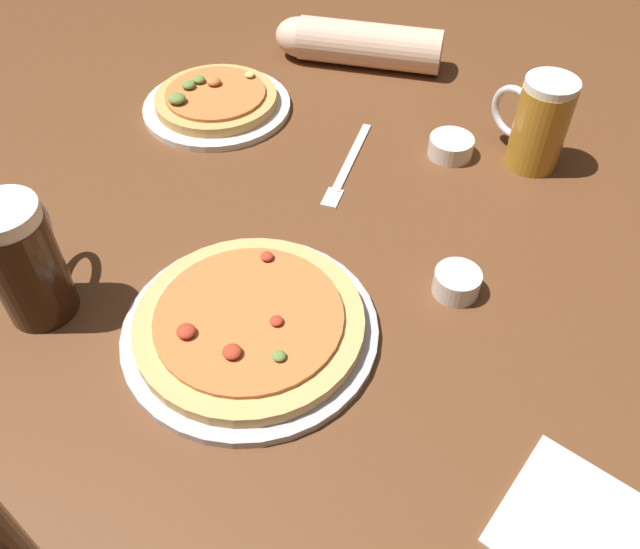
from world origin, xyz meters
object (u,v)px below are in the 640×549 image
pizza_plate_far (216,102)px  beer_mug_pale (25,260)px  beer_mug_amber (539,123)px  fork_left (348,164)px  napkin_folded (584,531)px  ramekin_butter (451,147)px  diner_arm (353,43)px  ramekin_sauce (457,282)px  pizza_plate_near (250,325)px

pizza_plate_far → beer_mug_pale: (0.04, -0.49, 0.07)m
beer_mug_amber → fork_left: size_ratio=0.65×
fork_left → napkin_folded: bearing=-44.7°
beer_mug_amber → ramekin_butter: beer_mug_amber is taller
ramekin_butter → diner_arm: size_ratio=0.22×
ramekin_butter → fork_left: bearing=-144.5°
pizza_plate_far → ramekin_sauce: (0.52, -0.24, 0.00)m
pizza_plate_near → ramekin_sauce: size_ratio=5.16×
pizza_plate_far → ramekin_butter: bearing=6.6°
beer_mug_amber → fork_left: 0.30m
beer_mug_pale → ramekin_sauce: bearing=28.0°
beer_mug_pale → diner_arm: 0.76m
pizza_plate_far → beer_mug_amber: size_ratio=1.76×
beer_mug_amber → beer_mug_pale: bearing=-130.8°
diner_arm → beer_mug_pale: bearing=-98.4°
pizza_plate_near → diner_arm: diner_arm is taller
ramekin_sauce → napkin_folded: (0.21, -0.26, -0.01)m
pizza_plate_near → beer_mug_pale: size_ratio=1.88×
beer_mug_pale → ramekin_sauce: beer_mug_pale is taller
ramekin_sauce → napkin_folded: ramekin_sauce is taller
diner_arm → pizza_plate_far: bearing=-120.8°
ramekin_butter → fork_left: 0.17m
pizza_plate_near → diner_arm: size_ratio=0.98×
ramekin_sauce → ramekin_butter: ramekin_sauce is taller
ramekin_sauce → fork_left: (-0.24, 0.19, -0.01)m
fork_left → pizza_plate_near: bearing=-85.8°
beer_mug_amber → ramekin_sauce: bearing=-94.0°
ramekin_butter → fork_left: size_ratio=0.32×
beer_mug_amber → beer_mug_pale: (-0.50, -0.58, 0.01)m
pizza_plate_far → beer_mug_pale: bearing=-85.2°
pizza_plate_near → beer_mug_amber: (0.23, 0.50, 0.06)m
pizza_plate_far → beer_mug_amber: beer_mug_amber is taller
fork_left → ramekin_butter: bearing=35.5°
beer_mug_pale → fork_left: 0.51m
ramekin_sauce → fork_left: size_ratio=0.27×
napkin_folded → diner_arm: size_ratio=0.48×
beer_mug_pale → ramekin_butter: 0.66m
fork_left → diner_arm: bearing=112.3°
pizza_plate_near → napkin_folded: bearing=-10.4°
ramekin_sauce → ramekin_butter: size_ratio=0.85×
ramekin_butter → napkin_folded: 0.63m
pizza_plate_far → ramekin_butter: pizza_plate_far is taller
pizza_plate_near → fork_left: size_ratio=1.41×
pizza_plate_near → ramekin_butter: pizza_plate_near is taller
ramekin_butter → ramekin_sauce: bearing=-71.2°
ramekin_sauce → fork_left: ramekin_sauce is taller
ramekin_butter → fork_left: ramekin_butter is taller
pizza_plate_far → napkin_folded: (0.73, -0.50, -0.01)m
ramekin_butter → beer_mug_pale: bearing=-124.9°
pizza_plate_near → ramekin_butter: (0.11, 0.47, -0.00)m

